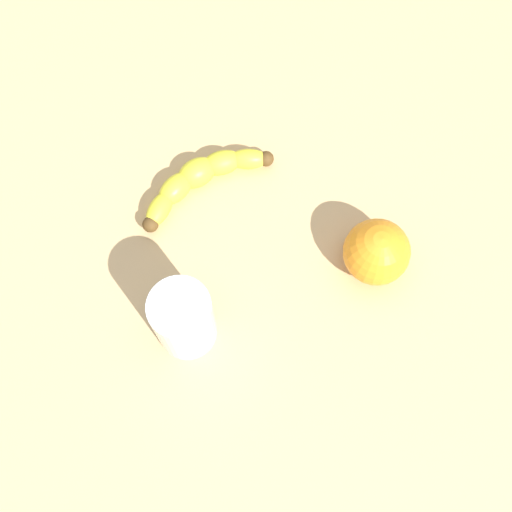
% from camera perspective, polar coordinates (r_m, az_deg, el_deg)
% --- Properties ---
extents(wooden_tabletop, '(1.20, 1.20, 0.03)m').
position_cam_1_polar(wooden_tabletop, '(0.83, -0.74, -2.49)').
color(wooden_tabletop, tan).
rests_on(wooden_tabletop, ground).
extents(banana, '(0.17, 0.12, 0.04)m').
position_cam_1_polar(banana, '(0.86, -4.82, 6.73)').
color(banana, yellow).
rests_on(banana, wooden_tabletop).
extents(smoothie_glass, '(0.07, 0.07, 0.11)m').
position_cam_1_polar(smoothie_glass, '(0.76, -6.27, -5.52)').
color(smoothie_glass, silver).
rests_on(smoothie_glass, wooden_tabletop).
extents(orange_fruit, '(0.08, 0.08, 0.08)m').
position_cam_1_polar(orange_fruit, '(0.80, 10.37, 0.34)').
color(orange_fruit, orange).
rests_on(orange_fruit, wooden_tabletop).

